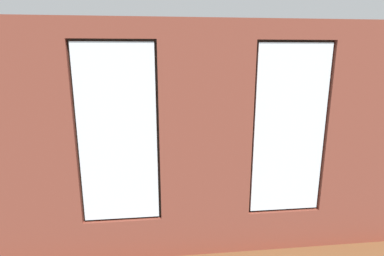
{
  "coord_description": "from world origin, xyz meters",
  "views": [
    {
      "loc": [
        0.57,
        6.35,
        2.61
      ],
      "look_at": [
        -0.09,
        0.4,
        1.16
      ],
      "focal_mm": 28.0,
      "sensor_mm": 36.0,
      "label": 1
    }
  ],
  "objects_px": {
    "couch_by_window": "(199,206)",
    "remote_black": "(216,155)",
    "remote_gray": "(192,156)",
    "tv_flatscreen": "(63,135)",
    "coffee_table": "(200,160)",
    "potted_plant_by_left_couch": "(259,142)",
    "remote_silver": "(205,159)",
    "cup_ceramic": "(200,156)",
    "media_console": "(66,160)",
    "couch_left": "(299,165)",
    "potted_plant_corner_near_left": "(264,121)",
    "table_plant_small": "(182,154)",
    "potted_plant_near_tv": "(78,166)",
    "potted_plant_corner_far_left": "(357,185)",
    "papasan_chair": "(187,135)"
  },
  "relations": [
    {
      "from": "couch_by_window",
      "to": "remote_black",
      "type": "bearing_deg",
      "value": -107.54
    },
    {
      "from": "remote_gray",
      "to": "tv_flatscreen",
      "type": "bearing_deg",
      "value": 13.87
    },
    {
      "from": "tv_flatscreen",
      "to": "coffee_table",
      "type": "bearing_deg",
      "value": 168.72
    },
    {
      "from": "coffee_table",
      "to": "potted_plant_by_left_couch",
      "type": "distance_m",
      "value": 2.0
    },
    {
      "from": "remote_gray",
      "to": "remote_silver",
      "type": "bearing_deg",
      "value": 167.93
    },
    {
      "from": "cup_ceramic",
      "to": "remote_gray",
      "type": "xyz_separation_m",
      "value": [
        0.17,
        -0.09,
        -0.04
      ]
    },
    {
      "from": "remote_black",
      "to": "media_console",
      "type": "bearing_deg",
      "value": -90.72
    },
    {
      "from": "couch_left",
      "to": "remote_silver",
      "type": "relative_size",
      "value": 11.95
    },
    {
      "from": "remote_silver",
      "to": "potted_plant_corner_near_left",
      "type": "bearing_deg",
      "value": -14.98
    },
    {
      "from": "table_plant_small",
      "to": "potted_plant_near_tv",
      "type": "bearing_deg",
      "value": 8.19
    },
    {
      "from": "potted_plant_corner_far_left",
      "to": "table_plant_small",
      "type": "bearing_deg",
      "value": -36.52
    },
    {
      "from": "table_plant_small",
      "to": "potted_plant_corner_near_left",
      "type": "xyz_separation_m",
      "value": [
        -2.68,
        -2.4,
        0.14
      ]
    },
    {
      "from": "remote_gray",
      "to": "media_console",
      "type": "relative_size",
      "value": 0.15
    },
    {
      "from": "potted_plant_corner_near_left",
      "to": "remote_silver",
      "type": "bearing_deg",
      "value": 47.97
    },
    {
      "from": "media_console",
      "to": "potted_plant_corner_far_left",
      "type": "distance_m",
      "value": 5.95
    },
    {
      "from": "couch_left",
      "to": "remote_black",
      "type": "xyz_separation_m",
      "value": [
        1.73,
        -0.54,
        0.1
      ]
    },
    {
      "from": "couch_by_window",
      "to": "remote_silver",
      "type": "distance_m",
      "value": 1.92
    },
    {
      "from": "remote_gray",
      "to": "potted_plant_corner_near_left",
      "type": "relative_size",
      "value": 0.13
    },
    {
      "from": "coffee_table",
      "to": "potted_plant_corner_near_left",
      "type": "xyz_separation_m",
      "value": [
        -2.27,
        -2.29,
        0.33
      ]
    },
    {
      "from": "coffee_table",
      "to": "tv_flatscreen",
      "type": "relative_size",
      "value": 1.53
    },
    {
      "from": "coffee_table",
      "to": "papasan_chair",
      "type": "height_order",
      "value": "papasan_chair"
    },
    {
      "from": "remote_silver",
      "to": "potted_plant_near_tv",
      "type": "distance_m",
      "value": 2.62
    },
    {
      "from": "media_console",
      "to": "potted_plant_by_left_couch",
      "type": "bearing_deg",
      "value": -174.79
    },
    {
      "from": "remote_gray",
      "to": "remote_black",
      "type": "bearing_deg",
      "value": -152.14
    },
    {
      "from": "couch_by_window",
      "to": "remote_black",
      "type": "relative_size",
      "value": 11.28
    },
    {
      "from": "cup_ceramic",
      "to": "media_console",
      "type": "distance_m",
      "value": 3.11
    },
    {
      "from": "papasan_chair",
      "to": "potted_plant_near_tv",
      "type": "xyz_separation_m",
      "value": [
        2.37,
        2.28,
        0.03
      ]
    },
    {
      "from": "media_console",
      "to": "papasan_chair",
      "type": "distance_m",
      "value": 3.18
    },
    {
      "from": "couch_by_window",
      "to": "remote_black",
      "type": "height_order",
      "value": "couch_by_window"
    },
    {
      "from": "tv_flatscreen",
      "to": "potted_plant_corner_near_left",
      "type": "bearing_deg",
      "value": -162.42
    },
    {
      "from": "couch_left",
      "to": "papasan_chair",
      "type": "distance_m",
      "value": 3.2
    },
    {
      "from": "papasan_chair",
      "to": "potted_plant_near_tv",
      "type": "height_order",
      "value": "potted_plant_near_tv"
    },
    {
      "from": "remote_silver",
      "to": "papasan_chair",
      "type": "relative_size",
      "value": 0.15
    },
    {
      "from": "tv_flatscreen",
      "to": "couch_by_window",
      "type": "bearing_deg",
      "value": 136.71
    },
    {
      "from": "cup_ceramic",
      "to": "remote_silver",
      "type": "xyz_separation_m",
      "value": [
        -0.1,
        0.11,
        -0.04
      ]
    },
    {
      "from": "couch_left",
      "to": "potted_plant_near_tv",
      "type": "xyz_separation_m",
      "value": [
        4.6,
        -0.01,
        0.15
      ]
    },
    {
      "from": "couch_by_window",
      "to": "remote_silver",
      "type": "bearing_deg",
      "value": -101.83
    },
    {
      "from": "remote_silver",
      "to": "tv_flatscreen",
      "type": "height_order",
      "value": "tv_flatscreen"
    },
    {
      "from": "remote_silver",
      "to": "potted_plant_by_left_couch",
      "type": "relative_size",
      "value": 0.26
    },
    {
      "from": "couch_left",
      "to": "papasan_chair",
      "type": "height_order",
      "value": "couch_left"
    },
    {
      "from": "remote_silver",
      "to": "tv_flatscreen",
      "type": "relative_size",
      "value": 0.19
    },
    {
      "from": "papasan_chair",
      "to": "cup_ceramic",
      "type": "bearing_deg",
      "value": 93.85
    },
    {
      "from": "coffee_table",
      "to": "potted_plant_by_left_couch",
      "type": "relative_size",
      "value": 2.07
    },
    {
      "from": "remote_silver",
      "to": "tv_flatscreen",
      "type": "bearing_deg",
      "value": 104.21
    },
    {
      "from": "remote_silver",
      "to": "remote_gray",
      "type": "bearing_deg",
      "value": 80.91
    },
    {
      "from": "cup_ceramic",
      "to": "couch_by_window",
      "type": "bearing_deg",
      "value": 81.69
    },
    {
      "from": "media_console",
      "to": "potted_plant_corner_near_left",
      "type": "xyz_separation_m",
      "value": [
        -5.31,
        -1.69,
        0.42
      ]
    },
    {
      "from": "potted_plant_by_left_couch",
      "to": "remote_black",
      "type": "bearing_deg",
      "value": 34.4
    },
    {
      "from": "table_plant_small",
      "to": "couch_left",
      "type": "bearing_deg",
      "value": 173.06
    },
    {
      "from": "potted_plant_near_tv",
      "to": "coffee_table",
      "type": "bearing_deg",
      "value": -170.69
    }
  ]
}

